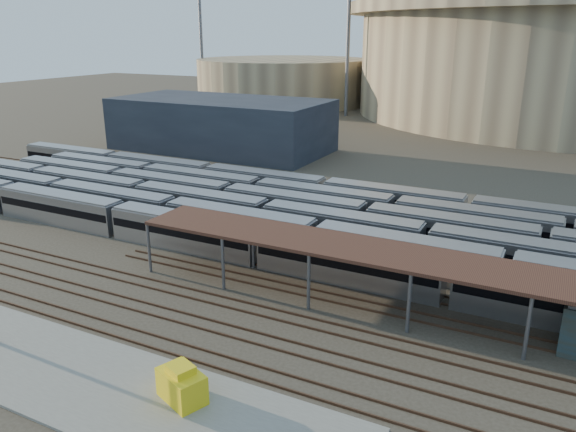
# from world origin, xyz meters

# --- Properties ---
(ground) EXTENTS (420.00, 420.00, 0.00)m
(ground) POSITION_xyz_m (0.00, 0.00, 0.00)
(ground) COLOR #383026
(ground) RESTS_ON ground
(apron) EXTENTS (50.00, 9.00, 0.20)m
(apron) POSITION_xyz_m (-5.00, -15.00, 0.10)
(apron) COLOR gray
(apron) RESTS_ON ground
(subway_trains) EXTENTS (124.90, 23.90, 3.60)m
(subway_trains) POSITION_xyz_m (2.94, 18.50, 1.80)
(subway_trains) COLOR #AAAAAE
(subway_trains) RESTS_ON ground
(inspection_shed) EXTENTS (60.30, 6.00, 5.30)m
(inspection_shed) POSITION_xyz_m (22.00, 4.00, 4.98)
(inspection_shed) COLOR #5C5C61
(inspection_shed) RESTS_ON ground
(empty_tracks) EXTENTS (170.00, 9.62, 0.18)m
(empty_tracks) POSITION_xyz_m (0.00, -5.00, 0.09)
(empty_tracks) COLOR #4C3323
(empty_tracks) RESTS_ON ground
(stadium) EXTENTS (124.00, 124.00, 32.50)m
(stadium) POSITION_xyz_m (25.00, 140.00, 16.47)
(stadium) COLOR tan
(stadium) RESTS_ON ground
(secondary_arena) EXTENTS (56.00, 56.00, 14.00)m
(secondary_arena) POSITION_xyz_m (-60.00, 130.00, 7.00)
(secondary_arena) COLOR tan
(secondary_arena) RESTS_ON ground
(service_building) EXTENTS (42.00, 20.00, 10.00)m
(service_building) POSITION_xyz_m (-35.00, 55.00, 5.00)
(service_building) COLOR #1E232D
(service_building) RESTS_ON ground
(floodlight_0) EXTENTS (4.00, 1.00, 38.40)m
(floodlight_0) POSITION_xyz_m (-30.00, 110.00, 20.65)
(floodlight_0) COLOR #5C5C61
(floodlight_0) RESTS_ON ground
(floodlight_1) EXTENTS (4.00, 1.00, 38.40)m
(floodlight_1) POSITION_xyz_m (-85.00, 120.00, 20.65)
(floodlight_1) COLOR #5C5C61
(floodlight_1) RESTS_ON ground
(floodlight_3) EXTENTS (4.00, 1.00, 38.40)m
(floodlight_3) POSITION_xyz_m (-10.00, 160.00, 20.65)
(floodlight_3) COLOR #5C5C61
(floodlight_3) RESTS_ON ground
(yellow_equipment) EXTENTS (3.67, 3.00, 1.98)m
(yellow_equipment) POSITION_xyz_m (7.33, -13.83, 1.19)
(yellow_equipment) COLOR yellow
(yellow_equipment) RESTS_ON apron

